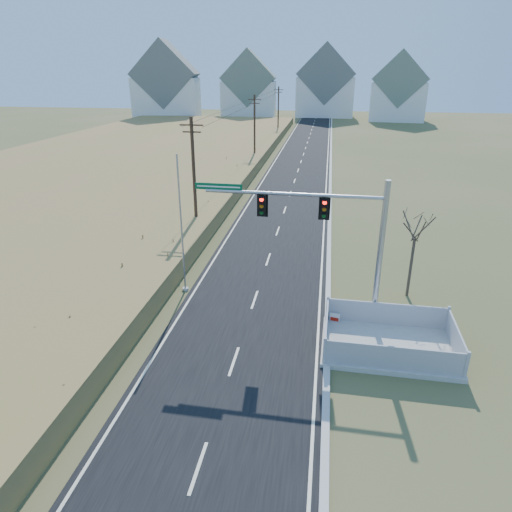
{
  "coord_description": "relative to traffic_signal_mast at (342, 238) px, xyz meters",
  "views": [
    {
      "loc": [
        3.63,
        -18.87,
        12.34
      ],
      "look_at": [
        0.31,
        2.49,
        3.4
      ],
      "focal_mm": 32.0,
      "sensor_mm": 36.0,
      "label": 1
    }
  ],
  "objects": [
    {
      "name": "reed_marsh",
      "position": [
        -28.57,
        37.56,
        -3.97
      ],
      "size": [
        38.0,
        110.0,
        1.3
      ],
      "primitive_type": "cube",
      "color": "olive",
      "rests_on": "ground"
    },
    {
      "name": "road",
      "position": [
        -4.57,
        47.56,
        -4.59
      ],
      "size": [
        8.0,
        180.0,
        0.06
      ],
      "primitive_type": "cube",
      "color": "black",
      "rests_on": "ground"
    },
    {
      "name": "traffic_signal_mast",
      "position": [
        0.0,
        0.0,
        0.0
      ],
      "size": [
        9.54,
        0.65,
        7.59
      ],
      "rotation": [
        0.0,
        0.0,
        -0.02
      ],
      "color": "#9EA0A5",
      "rests_on": "ground"
    },
    {
      "name": "utility_pole_near",
      "position": [
        -11.07,
        12.56,
        0.06
      ],
      "size": [
        1.8,
        0.26,
        9.0
      ],
      "color": "#422D1E",
      "rests_on": "ground"
    },
    {
      "name": "condo_nnw",
      "position": [
        -22.57,
        105.56,
        2.31
      ],
      "size": [
        14.93,
        11.17,
        17.03
      ],
      "rotation": [
        0.0,
        0.0,
        0.07
      ],
      "color": "white",
      "rests_on": "ground"
    },
    {
      "name": "fence_enclosure",
      "position": [
        2.43,
        -2.28,
        -4.34
      ],
      "size": [
        6.28,
        4.36,
        1.41
      ],
      "rotation": [
        0.0,
        0.0,
        -0.02
      ],
      "color": "#B7B5AD",
      "rests_on": "ground"
    },
    {
      "name": "utility_pole_far",
      "position": [
        -11.07,
        72.56,
        0.06
      ],
      "size": [
        1.8,
        0.26,
        9.0
      ],
      "color": "#422D1E",
      "rests_on": "ground"
    },
    {
      "name": "condo_n",
      "position": [
        -2.57,
        109.56,
        2.99
      ],
      "size": [
        15.27,
        10.2,
        18.54
      ],
      "color": "white",
      "rests_on": "ground"
    },
    {
      "name": "bare_tree",
      "position": [
        4.14,
        3.55,
        -0.28
      ],
      "size": [
        2.03,
        2.03,
        5.38
      ],
      "color": "#4C3F33",
      "rests_on": "ground"
    },
    {
      "name": "flagpole",
      "position": [
        -8.87,
        2.21,
        -1.38
      ],
      "size": [
        0.37,
        0.37,
        8.13
      ],
      "color": "#B7B5AD",
      "rests_on": "ground"
    },
    {
      "name": "open_sign",
      "position": [
        -0.07,
        -0.44,
        -4.28
      ],
      "size": [
        0.52,
        0.17,
        0.65
      ],
      "rotation": [
        0.0,
        0.0,
        -0.23
      ],
      "color": "white",
      "rests_on": "ground"
    },
    {
      "name": "condo_nw",
      "position": [
        -42.57,
        97.56,
        3.08
      ],
      "size": [
        17.69,
        13.38,
        19.05
      ],
      "rotation": [
        0.0,
        0.0,
        0.14
      ],
      "color": "white",
      "rests_on": "ground"
    },
    {
      "name": "ground",
      "position": [
        -4.57,
        -2.44,
        -4.62
      ],
      "size": [
        260.0,
        260.0,
        0.0
      ],
      "primitive_type": "plane",
      "color": "#494F26",
      "rests_on": "ground"
    },
    {
      "name": "utility_pole_mid",
      "position": [
        -11.07,
        42.56,
        0.06
      ],
      "size": [
        1.8,
        0.26,
        9.0
      ],
      "color": "#422D1E",
      "rests_on": "ground"
    },
    {
      "name": "condo_ne",
      "position": [
        15.43,
        101.56,
        2.21
      ],
      "size": [
        14.12,
        10.51,
        16.52
      ],
      "rotation": [
        0.0,
        0.0,
        -0.1
      ],
      "color": "white",
      "rests_on": "ground"
    },
    {
      "name": "curb",
      "position": [
        -0.42,
        47.56,
        -4.53
      ],
      "size": [
        0.3,
        180.0,
        0.18
      ],
      "primitive_type": "cube",
      "color": "#B2AFA8",
      "rests_on": "ground"
    }
  ]
}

